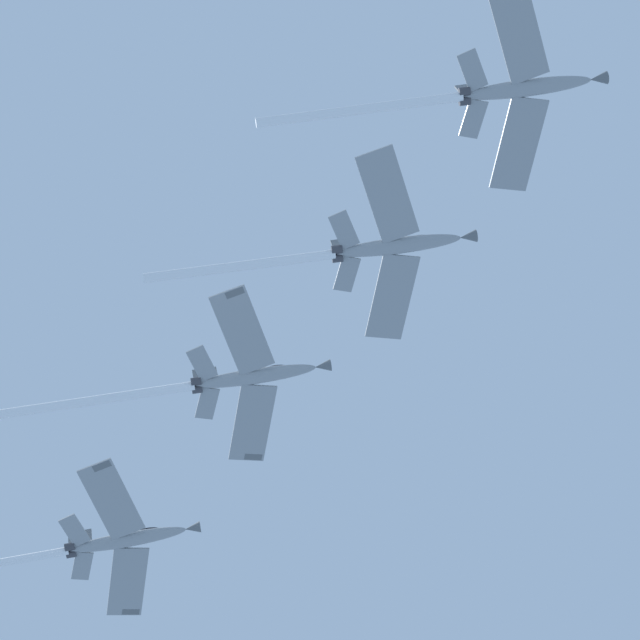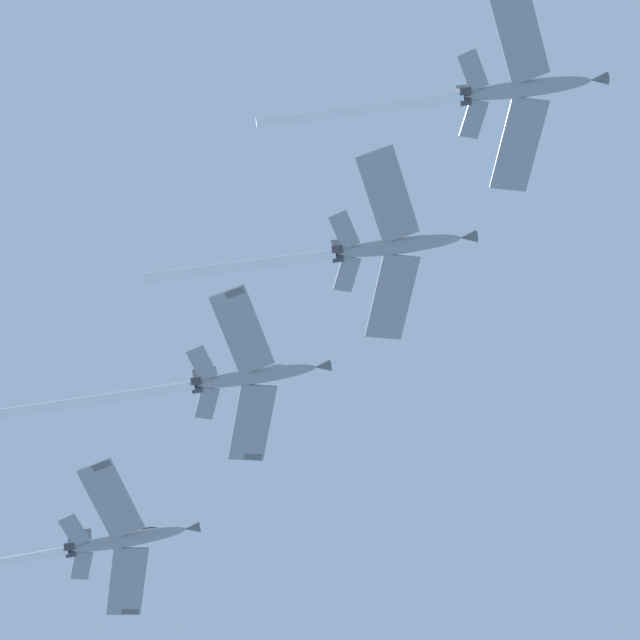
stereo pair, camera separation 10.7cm
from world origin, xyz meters
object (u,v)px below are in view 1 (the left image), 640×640
Objects in this scene: jet_third at (209,383)px; jet_fourth at (98,545)px; jet_lead at (486,93)px; jet_second at (359,250)px.

jet_third reaches higher than jet_fourth.
jet_fourth is (18.43, -9.98, -3.19)m from jet_third.
jet_lead is 0.94× the size of jet_third.
jet_third is at bearing -19.82° from jet_lead.
jet_second is at bearing -24.23° from jet_lead.
jet_fourth is at bearing -28.42° from jet_third.
jet_fourth is at bearing -22.88° from jet_lead.
jet_fourth is (37.59, -15.40, -4.57)m from jet_second.
jet_third is 21.20m from jet_fourth.
jet_second is at bearing 157.72° from jet_fourth.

